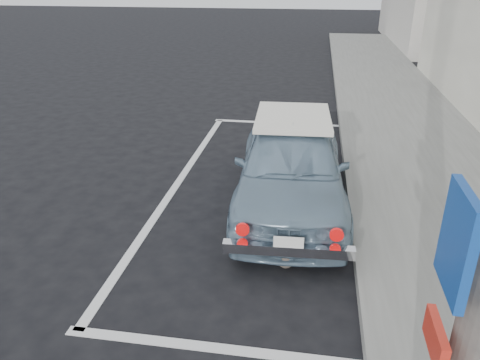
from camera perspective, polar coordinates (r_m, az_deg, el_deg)
The scene contains 7 objects.
ground at distance 5.05m, azimuth -7.09°, elevation -15.19°, with size 80.00×80.00×0.00m, color black.
sidewalk at distance 6.81m, azimuth 25.09°, elevation -5.47°, with size 2.80×40.00×0.15m, color slate.
pline_rear at distance 4.59m, azimuth -2.48°, elevation -19.82°, with size 3.00×0.12×0.01m, color silver.
pline_front at distance 10.73m, azimuth 4.96°, elevation 6.93°, with size 3.00×0.12×0.01m, color silver.
pline_side at distance 7.73m, azimuth -7.55°, elevation -0.29°, with size 0.12×7.00×0.01m, color silver.
retro_coupe at distance 6.74m, azimuth 6.26°, elevation 2.03°, with size 1.71×3.87×1.29m.
cat at distance 5.57m, azimuth 5.64°, elevation -9.40°, with size 0.21×0.47×0.25m.
Camera 1 is at (1.20, -3.71, 3.20)m, focal length 35.00 mm.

